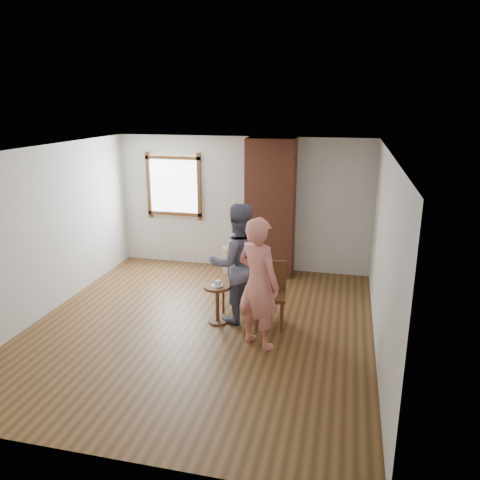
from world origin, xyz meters
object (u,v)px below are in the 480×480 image
at_px(dining_chair_left, 238,279).
at_px(man, 238,264).
at_px(side_table, 217,298).
at_px(stoneware_crock, 233,259).
at_px(person_pink, 258,283).
at_px(dining_chair_right, 270,290).

relative_size(dining_chair_left, man, 0.49).
height_order(dining_chair_left, side_table, dining_chair_left).
bearing_deg(stoneware_crock, person_pink, -69.09).
distance_m(stoneware_crock, dining_chair_left, 1.71).
relative_size(stoneware_crock, man, 0.28).
height_order(stoneware_crock, man, man).
bearing_deg(person_pink, side_table, -6.45).
relative_size(dining_chair_left, side_table, 1.51).
distance_m(side_table, man, 0.60).
bearing_deg(man, dining_chair_right, 150.04).
distance_m(side_table, person_pink, 1.03).
height_order(dining_chair_left, person_pink, person_pink).
xyz_separation_m(stoneware_crock, dining_chair_left, (0.50, -1.61, 0.25)).
bearing_deg(side_table, stoneware_crock, 98.17).
bearing_deg(side_table, dining_chair_right, 10.26).
height_order(man, person_pink, man).
distance_m(dining_chair_right, person_pink, 0.76).
bearing_deg(person_pink, dining_chair_right, -65.26).
relative_size(dining_chair_left, dining_chair_right, 0.93).
bearing_deg(dining_chair_left, side_table, -103.02).
distance_m(dining_chair_left, person_pink, 1.29).
xyz_separation_m(man, person_pink, (0.44, -0.69, -0.01)).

